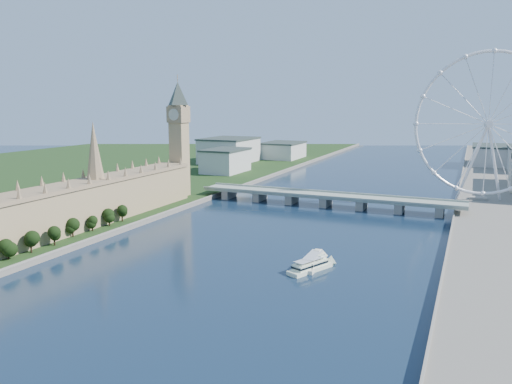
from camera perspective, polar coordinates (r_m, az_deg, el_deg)
The scene contains 7 objects.
parliament_range at distance 364.33m, azimuth -17.71°, elevation -0.87°, with size 24.00×200.00×70.00m.
big_ben at distance 445.15m, azimuth -8.83°, elevation 7.67°, with size 20.02×20.02×110.00m.
westminster_bridge at distance 420.28m, azimuth 7.99°, elevation -0.69°, with size 220.00×22.00×9.50m.
london_eye at distance 453.58m, azimuth 25.02°, elevation 7.00°, with size 113.60×39.12×124.30m.
city_skyline at distance 665.39m, azimuth 17.37°, elevation 3.85°, with size 505.00×280.00×32.00m.
tour_boat_near at distance 268.19m, azimuth 6.50°, elevation -8.44°, with size 7.97×31.13×6.89m, color silver, non-canonical shape.
tour_boat_far at distance 261.31m, azimuth 6.19°, elevation -8.94°, with size 7.80×30.48×6.74m, color #E7F2CE, non-canonical shape.
Camera 1 is at (109.50, -98.02, 85.51)m, focal length 35.00 mm.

